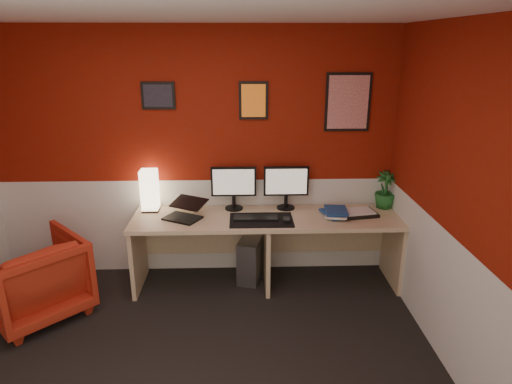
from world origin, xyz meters
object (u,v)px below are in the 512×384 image
zen_tray (358,213)px  pc_tower (251,257)px  desk (267,251)px  potted_plant (385,190)px  armchair (34,278)px  shoji_lamp (150,192)px  monitor_right (286,181)px  laptop (182,208)px  monitor_left (234,182)px

zen_tray → pc_tower: bearing=173.8°
pc_tower → desk: bearing=-26.5°
desk → potted_plant: potted_plant is taller
desk → potted_plant: size_ratio=6.90×
armchair → shoji_lamp: bearing=171.5°
monitor_right → potted_plant: bearing=-0.5°
laptop → monitor_left: bearing=56.6°
monitor_right → pc_tower: monitor_right is taller
zen_tray → monitor_left: bearing=170.5°
shoji_lamp → desk: bearing=-10.0°
laptop → potted_plant: 2.03m
shoji_lamp → monitor_right: (1.36, 0.02, 0.09)m
potted_plant → armchair: potted_plant is taller
desk → shoji_lamp: shoji_lamp is taller
zen_tray → shoji_lamp: bearing=174.8°
shoji_lamp → monitor_right: bearing=0.7°
monitor_left → potted_plant: bearing=-0.3°
armchair → monitor_left: bearing=157.0°
shoji_lamp → laptop: bearing=-35.1°
shoji_lamp → monitor_left: size_ratio=0.69×
laptop → zen_tray: bearing=30.7°
laptop → monitor_left: 0.58m
laptop → monitor_right: 1.06m
zen_tray → desk: bearing=-178.8°
monitor_right → desk: bearing=-132.9°
armchair → desk: bearing=148.3°
laptop → shoji_lamp: bearing=173.8°
shoji_lamp → armchair: shoji_lamp is taller
monitor_right → armchair: (-2.29, -0.69, -0.66)m
armchair → laptop: bearing=154.4°
potted_plant → shoji_lamp: bearing=-179.8°
desk → pc_tower: (-0.15, 0.13, -0.14)m
monitor_right → laptop: bearing=-165.8°
pc_tower → armchair: armchair is taller
monitor_right → potted_plant: 1.01m
monitor_left → monitor_right: 0.53m
monitor_left → zen_tray: bearing=-9.5°
desk → pc_tower: bearing=138.7°
monitor_left → zen_tray: (1.21, -0.20, -0.28)m
desk → monitor_right: size_ratio=4.48×
potted_plant → pc_tower: bearing=-176.6°
desk → laptop: 0.94m
monitor_left → pc_tower: 0.82m
desk → shoji_lamp: 1.30m
shoji_lamp → potted_plant: size_ratio=1.06×
zen_tray → laptop: bearing=-178.2°
laptop → monitor_right: (1.01, 0.26, 0.18)m
monitor_left → zen_tray: monitor_left is taller
desk → monitor_right: (0.20, 0.22, 0.66)m
laptop → zen_tray: size_ratio=0.94×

